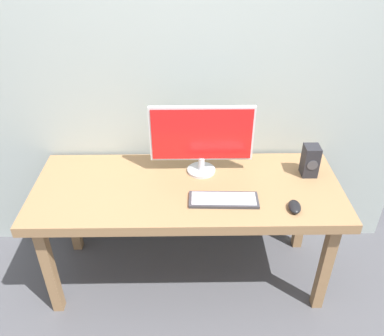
{
  "coord_description": "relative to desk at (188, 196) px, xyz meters",
  "views": [
    {
      "loc": [
        -0.0,
        -1.79,
        2.01
      ],
      "look_at": [
        0.03,
        0.0,
        0.83
      ],
      "focal_mm": 37.06,
      "sensor_mm": 36.0,
      "label": 1
    }
  ],
  "objects": [
    {
      "name": "speaker_right",
      "position": [
        0.7,
        0.11,
        0.16
      ],
      "size": [
        0.09,
        0.1,
        0.18
      ],
      "color": "#232328",
      "rests_on": "desk"
    },
    {
      "name": "desk",
      "position": [
        0.0,
        0.0,
        0.0
      ],
      "size": [
        1.72,
        0.68,
        0.71
      ],
      "color": "#936D47",
      "rests_on": "ground_plane"
    },
    {
      "name": "monitor",
      "position": [
        0.08,
        0.15,
        0.3
      ],
      "size": [
        0.58,
        0.16,
        0.41
      ],
      "color": "silver",
      "rests_on": "desk"
    },
    {
      "name": "keyboard_primary",
      "position": [
        0.19,
        -0.14,
        0.08
      ],
      "size": [
        0.37,
        0.15,
        0.02
      ],
      "color": "#333338",
      "rests_on": "desk"
    },
    {
      "name": "wall_back",
      "position": [
        0.0,
        0.38,
        0.86
      ],
      "size": [
        2.75,
        0.04,
        3.0
      ],
      "primitive_type": "cube",
      "color": "#9EA8A3",
      "rests_on": "ground_plane"
    },
    {
      "name": "ground_plane",
      "position": [
        0.0,
        0.0,
        -0.64
      ],
      "size": [
        6.0,
        6.0,
        0.0
      ],
      "primitive_type": "plane",
      "color": "#4C4C51"
    },
    {
      "name": "mouse",
      "position": [
        0.55,
        -0.21,
        0.09
      ],
      "size": [
        0.08,
        0.11,
        0.04
      ],
      "primitive_type": "ellipsoid",
      "rotation": [
        0.0,
        0.0,
        -0.11
      ],
      "color": "black",
      "rests_on": "desk"
    }
  ]
}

